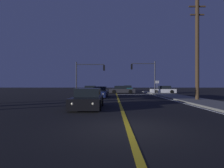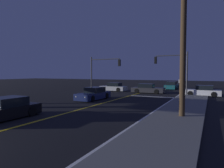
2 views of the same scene
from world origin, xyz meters
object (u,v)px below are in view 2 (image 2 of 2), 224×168
Objects in this scene: car_following_oncoming_silver at (114,87)px; street_sign_corner at (181,85)px; car_mid_block_white at (203,91)px; traffic_signal_far_left at (102,68)px; car_far_approaching_charcoal at (148,89)px; car_side_waiting_black at (5,110)px; car_distant_tail_teal at (172,86)px; traffic_signal_near_right at (174,67)px; utility_pole_right at (183,38)px; car_parked_curb_navy at (94,94)px.

car_following_oncoming_silver is 12.46m from street_sign_corner.
car_mid_block_white is 13.59m from traffic_signal_far_left.
car_far_approaching_charcoal is 2.12× the size of street_sign_corner.
street_sign_corner reaches higher than car_side_waiting_black.
car_mid_block_white is 22.16m from car_side_waiting_black.
traffic_signal_far_left is at bearing 103.53° from car_mid_block_white.
car_side_waiting_black and car_distant_tail_teal have the same top height.
car_far_approaching_charcoal and car_distant_tail_teal have the same top height.
street_sign_corner is (1.22, -2.80, -2.20)m from traffic_signal_near_right.
street_sign_corner is at bearing 113.50° from traffic_signal_near_right.
street_sign_corner reaches higher than car_distant_tail_teal.
street_sign_corner is at bearing 97.82° from utility_pole_right.
car_mid_block_white and car_following_oncoming_silver have the same top height.
car_parked_curb_navy is at bearing -18.15° from car_far_approaching_charcoal.
car_mid_block_white is 0.91× the size of car_parked_curb_navy.
traffic_signal_far_left reaches higher than car_distant_tail_teal.
car_mid_block_white is 4.74m from traffic_signal_near_right.
car_mid_block_white and car_far_approaching_charcoal have the same top height.
traffic_signal_far_left is at bearing -59.44° from car_far_approaching_charcoal.
utility_pole_right is (12.29, -11.59, 1.47)m from traffic_signal_far_left.
street_sign_corner is (11.12, -5.54, 0.91)m from car_following_oncoming_silver.
car_far_approaching_charcoal is 7.17m from street_sign_corner.
traffic_signal_near_right is at bearing -131.59° from car_parked_curb_navy.
car_parked_curb_navy is at bearing 47.40° from traffic_signal_near_right.
car_side_waiting_black is 0.45× the size of utility_pole_right.
car_side_waiting_black is 1.05× the size of car_following_oncoming_silver.
car_mid_block_white is 0.98× the size of car_side_waiting_black.
car_following_oncoming_silver is at bearing -132.48° from car_distant_tail_teal.
car_following_oncoming_silver is 11.28m from car_distant_tail_teal.
car_side_waiting_black is at bearing -172.76° from car_following_oncoming_silver.
car_side_waiting_black is 17.53m from street_sign_corner.
car_parked_curb_navy is 0.91× the size of traffic_signal_far_left.
car_side_waiting_black is at bearing -81.83° from traffic_signal_far_left.
traffic_signal_far_left reaches higher than car_mid_block_white.
traffic_signal_near_right is at bearing 63.21° from car_far_approaching_charcoal.
car_following_oncoming_silver and car_distant_tail_teal have the same top height.
car_distant_tail_teal is at bearing -103.73° from car_parked_curb_navy.
car_following_oncoming_silver is at bearing 93.13° from traffic_signal_far_left.
utility_pole_right reaches higher than street_sign_corner.
utility_pole_right is (9.90, 5.12, 4.43)m from car_side_waiting_black.
car_mid_block_white is 0.96× the size of car_distant_tail_teal.
car_mid_block_white is 0.83× the size of traffic_signal_far_left.
car_far_approaching_charcoal is at bearing -106.68° from car_parked_curb_navy.
car_mid_block_white is at bearing -137.82° from car_parked_curb_navy.
car_side_waiting_black is 2.01× the size of street_sign_corner.
car_distant_tail_teal is at bearing 31.28° from car_mid_block_white.
traffic_signal_far_left is (-2.40, 16.71, 2.96)m from car_side_waiting_black.
traffic_signal_near_right reaches higher than traffic_signal_far_left.
car_parked_curb_navy is at bearing 132.68° from car_mid_block_white.
traffic_signal_far_left is at bearing -67.33° from car_parked_curb_navy.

